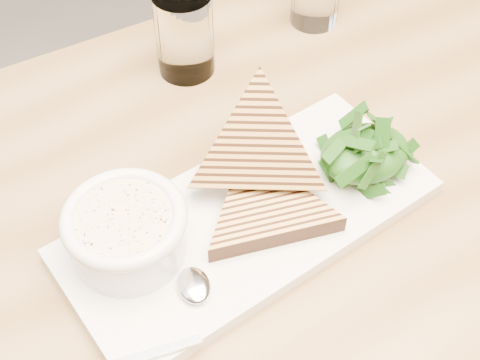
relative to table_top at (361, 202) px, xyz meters
name	(u,v)px	position (x,y,z in m)	size (l,w,h in m)	color
table_top	(361,202)	(0.00, 0.00, 0.00)	(1.16, 0.77, 0.04)	olive
table_leg_br	(461,109)	(0.53, 0.34, -0.38)	(0.06, 0.06, 0.71)	olive
platter	(249,220)	(-0.13, 0.01, 0.03)	(0.38, 0.17, 0.02)	white
soup_bowl	(128,236)	(-0.25, 0.03, 0.06)	(0.11, 0.11, 0.04)	white
soup	(124,219)	(-0.25, 0.03, 0.09)	(0.09, 0.09, 0.01)	beige
bowl_rim	(124,218)	(-0.25, 0.03, 0.09)	(0.12, 0.12, 0.01)	white
sandwich_flat	(266,209)	(-0.12, 0.01, 0.05)	(0.16, 0.16, 0.02)	tan
sandwich_lean	(258,148)	(-0.10, 0.05, 0.09)	(0.16, 0.16, 0.09)	tan
salad_base	(365,153)	(0.01, 0.02, 0.06)	(0.10, 0.08, 0.04)	#0F3A0D
arugula_pile	(366,148)	(0.01, 0.02, 0.06)	(0.11, 0.10, 0.05)	#214E13
spoon_bowl	(194,285)	(-0.22, -0.04, 0.04)	(0.03, 0.04, 0.01)	silver
spoon_handle	(143,356)	(-0.28, -0.08, 0.04)	(0.10, 0.01, 0.00)	silver
glass_near	(184,33)	(-0.09, 0.27, 0.07)	(0.07, 0.07, 0.11)	white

